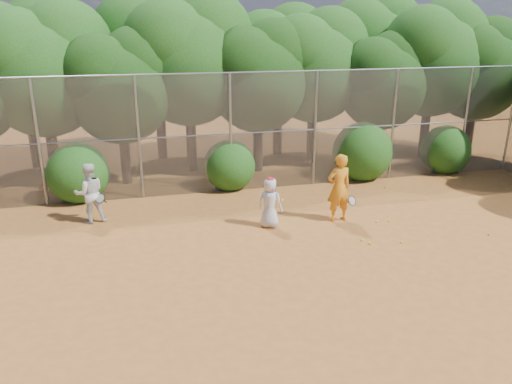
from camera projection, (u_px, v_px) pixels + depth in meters
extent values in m
plane|color=#9F5A24|center=(321.00, 264.00, 12.03)|extent=(80.00, 80.00, 0.00)
cylinder|color=gray|center=(39.00, 144.00, 15.29)|extent=(0.09, 0.09, 4.00)
cylinder|color=gray|center=(139.00, 139.00, 15.98)|extent=(0.09, 0.09, 4.00)
cylinder|color=gray|center=(231.00, 134.00, 16.66)|extent=(0.09, 0.09, 4.00)
cylinder|color=gray|center=(315.00, 129.00, 17.35)|extent=(0.09, 0.09, 4.00)
cylinder|color=gray|center=(393.00, 125.00, 18.04)|extent=(0.09, 0.09, 4.00)
cylinder|color=gray|center=(465.00, 121.00, 18.73)|extent=(0.09, 0.09, 4.00)
cylinder|color=gray|center=(260.00, 72.00, 16.25)|extent=(20.00, 0.05, 0.05)
cylinder|color=gray|center=(260.00, 132.00, 16.89)|extent=(20.00, 0.04, 0.04)
cube|color=slate|center=(260.00, 132.00, 16.89)|extent=(20.00, 0.02, 4.00)
cylinder|color=gray|center=(511.00, 119.00, 19.19)|extent=(0.09, 0.09, 4.00)
cylinder|color=black|center=(53.00, 148.00, 17.82)|extent=(0.38, 0.38, 2.52)
sphere|color=#194A12|center=(43.00, 78.00, 17.02)|extent=(4.03, 4.03, 4.03)
sphere|color=#194A12|center=(66.00, 47.00, 17.25)|extent=(3.23, 3.23, 3.23)
sphere|color=#194A12|center=(15.00, 54.00, 16.32)|extent=(3.02, 3.02, 3.02)
cylinder|color=black|center=(125.00, 154.00, 17.81)|extent=(0.36, 0.36, 2.17)
sphere|color=black|center=(120.00, 94.00, 17.12)|extent=(3.47, 3.47, 3.47)
sphere|color=black|center=(138.00, 66.00, 17.32)|extent=(2.78, 2.78, 2.78)
sphere|color=black|center=(99.00, 74.00, 16.52)|extent=(2.60, 2.60, 2.60)
cylinder|color=black|center=(191.00, 137.00, 19.22)|extent=(0.39, 0.39, 2.66)
sphere|color=#194A12|center=(188.00, 68.00, 18.38)|extent=(4.26, 4.26, 4.26)
sphere|color=#194A12|center=(208.00, 37.00, 18.62)|extent=(3.40, 3.40, 3.40)
sphere|color=#194A12|center=(167.00, 45.00, 17.64)|extent=(3.19, 3.19, 3.19)
cylinder|color=black|center=(258.00, 142.00, 19.31)|extent=(0.37, 0.37, 2.27)
sphere|color=black|center=(258.00, 84.00, 18.59)|extent=(3.64, 3.64, 3.64)
sphere|color=black|center=(274.00, 57.00, 18.80)|extent=(2.91, 2.91, 2.91)
sphere|color=black|center=(243.00, 64.00, 17.96)|extent=(2.73, 2.73, 2.73)
cylinder|color=black|center=(312.00, 132.00, 20.59)|extent=(0.38, 0.38, 2.45)
sphere|color=#194A12|center=(314.00, 73.00, 19.81)|extent=(3.92, 3.92, 3.92)
sphere|color=#194A12|center=(330.00, 47.00, 20.04)|extent=(3.14, 3.14, 3.14)
sphere|color=#194A12|center=(300.00, 53.00, 19.13)|extent=(2.94, 2.94, 2.94)
cylinder|color=black|center=(378.00, 138.00, 20.30)|extent=(0.36, 0.36, 2.10)
sphere|color=black|center=(382.00, 87.00, 19.64)|extent=(3.36, 3.36, 3.36)
sphere|color=black|center=(395.00, 64.00, 19.83)|extent=(2.69, 2.69, 2.69)
sphere|color=black|center=(373.00, 71.00, 19.05)|extent=(2.52, 2.52, 2.52)
cylinder|color=black|center=(425.00, 127.00, 21.35)|extent=(0.39, 0.39, 2.59)
sphere|color=#194A12|center=(432.00, 66.00, 20.53)|extent=(4.14, 4.14, 4.14)
sphere|color=#194A12|center=(447.00, 39.00, 20.77)|extent=(3.32, 3.32, 3.32)
sphere|color=#194A12|center=(422.00, 45.00, 19.81)|extent=(3.11, 3.11, 3.11)
cylinder|color=black|center=(470.00, 129.00, 21.58)|extent=(0.37, 0.37, 2.31)
sphere|color=black|center=(477.00, 76.00, 20.85)|extent=(3.70, 3.70, 3.70)
sphere|color=black|center=(490.00, 52.00, 21.06)|extent=(2.96, 2.96, 2.96)
sphere|color=black|center=(470.00, 58.00, 20.21)|extent=(2.77, 2.77, 2.77)
cylinder|color=black|center=(33.00, 135.00, 19.68)|extent=(0.39, 0.39, 2.62)
sphere|color=#194A12|center=(23.00, 68.00, 18.85)|extent=(4.20, 4.20, 4.20)
sphere|color=#194A12|center=(45.00, 39.00, 19.09)|extent=(3.36, 3.36, 3.36)
cylinder|color=black|center=(161.00, 126.00, 20.99)|extent=(0.40, 0.40, 2.80)
sphere|color=#194A12|center=(157.00, 59.00, 20.10)|extent=(4.48, 4.48, 4.48)
sphere|color=#194A12|center=(177.00, 29.00, 20.36)|extent=(3.58, 3.58, 3.58)
sphere|color=#194A12|center=(135.00, 36.00, 19.32)|extent=(3.36, 3.36, 3.36)
cylinder|color=black|center=(277.00, 125.00, 21.82)|extent=(0.38, 0.38, 2.52)
sphere|color=#194A12|center=(278.00, 67.00, 21.02)|extent=(4.03, 4.03, 4.03)
sphere|color=#194A12|center=(294.00, 42.00, 21.25)|extent=(3.23, 3.23, 3.23)
sphere|color=#194A12|center=(264.00, 48.00, 20.32)|extent=(3.02, 3.02, 3.02)
cylinder|color=black|center=(366.00, 116.00, 23.37)|extent=(0.40, 0.40, 2.73)
sphere|color=#194A12|center=(370.00, 57.00, 22.50)|extent=(4.37, 4.37, 4.37)
sphere|color=#194A12|center=(385.00, 32.00, 22.75)|extent=(3.49, 3.49, 3.49)
sphere|color=#194A12|center=(359.00, 37.00, 21.75)|extent=(3.28, 3.28, 3.28)
sphere|color=#194A12|center=(78.00, 170.00, 16.11)|extent=(2.00, 2.00, 2.00)
sphere|color=#194A12|center=(229.00, 163.00, 17.30)|extent=(1.80, 1.80, 1.80)
sphere|color=#194A12|center=(362.00, 149.00, 18.38)|extent=(2.20, 2.20, 2.20)
sphere|color=#194A12|center=(445.00, 148.00, 19.23)|extent=(1.90, 1.90, 1.90)
imported|color=orange|center=(339.00, 188.00, 14.39)|extent=(0.77, 0.55, 2.01)
torus|color=black|center=(352.00, 201.00, 14.40)|extent=(0.35, 0.28, 0.28)
cylinder|color=black|center=(347.00, 202.00, 14.58)|extent=(0.13, 0.25, 0.16)
imported|color=silver|center=(270.00, 203.00, 14.02)|extent=(0.84, 0.78, 1.45)
ellipsoid|color=red|center=(270.00, 179.00, 13.80)|extent=(0.22, 0.22, 0.13)
sphere|color=#D3F12B|center=(282.00, 200.00, 13.87)|extent=(0.07, 0.07, 0.07)
imported|color=silver|center=(90.00, 193.00, 14.32)|extent=(0.97, 0.82, 1.76)
torus|color=black|center=(100.00, 198.00, 14.14)|extent=(0.37, 0.33, 0.26)
cylinder|color=black|center=(104.00, 201.00, 14.35)|extent=(0.15, 0.22, 0.20)
sphere|color=#D3F12B|center=(362.00, 240.00, 13.29)|extent=(0.07, 0.07, 0.07)
sphere|color=#D3F12B|center=(389.00, 221.00, 14.59)|extent=(0.07, 0.07, 0.07)
sphere|color=#D3F12B|center=(402.00, 242.00, 13.17)|extent=(0.07, 0.07, 0.07)
sphere|color=#D3F12B|center=(489.00, 234.00, 13.66)|extent=(0.07, 0.07, 0.07)
sphere|color=#D3F12B|center=(370.00, 243.00, 13.08)|extent=(0.07, 0.07, 0.07)
sphere|color=#D3F12B|center=(385.00, 187.00, 17.56)|extent=(0.07, 0.07, 0.07)
sphere|color=#D3F12B|center=(377.00, 221.00, 14.53)|extent=(0.07, 0.07, 0.07)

